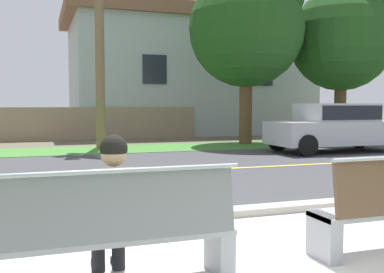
{
  "coord_description": "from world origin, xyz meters",
  "views": [
    {
      "loc": [
        -2.02,
        -3.05,
        1.49
      ],
      "look_at": [
        0.24,
        3.52,
        1.0
      ],
      "focal_mm": 41.96,
      "sensor_mm": 36.0,
      "label": 1
    }
  ],
  "objects_px": {
    "car_silver_far": "(336,125)",
    "shade_tree_left": "(251,21)",
    "bench_left": "(110,235)",
    "seated_person_olive": "(113,203)",
    "shade_tree_centre": "(346,31)"
  },
  "relations": [
    {
      "from": "seated_person_olive",
      "to": "shade_tree_centre",
      "type": "height_order",
      "value": "shade_tree_centre"
    },
    {
      "from": "seated_person_olive",
      "to": "car_silver_far",
      "type": "xyz_separation_m",
      "value": [
        8.38,
        8.28,
        0.18
      ]
    },
    {
      "from": "bench_left",
      "to": "shade_tree_centre",
      "type": "distance_m",
      "value": 16.76
    },
    {
      "from": "seated_person_olive",
      "to": "shade_tree_left",
      "type": "relative_size",
      "value": 0.18
    },
    {
      "from": "car_silver_far",
      "to": "shade_tree_left",
      "type": "distance_m",
      "value": 5.28
    },
    {
      "from": "bench_left",
      "to": "car_silver_far",
      "type": "xyz_separation_m",
      "value": [
        8.43,
        8.45,
        0.39
      ]
    },
    {
      "from": "shade_tree_left",
      "to": "shade_tree_centre",
      "type": "distance_m",
      "value": 4.18
    },
    {
      "from": "car_silver_far",
      "to": "shade_tree_left",
      "type": "relative_size",
      "value": 0.6
    },
    {
      "from": "shade_tree_left",
      "to": "shade_tree_centre",
      "type": "height_order",
      "value": "shade_tree_left"
    },
    {
      "from": "car_silver_far",
      "to": "shade_tree_centre",
      "type": "bearing_deg",
      "value": 49.29
    },
    {
      "from": "seated_person_olive",
      "to": "shade_tree_left",
      "type": "height_order",
      "value": "shade_tree_left"
    },
    {
      "from": "bench_left",
      "to": "shade_tree_left",
      "type": "xyz_separation_m",
      "value": [
        7.1,
        11.89,
        4.17
      ]
    },
    {
      "from": "seated_person_olive",
      "to": "shade_tree_left",
      "type": "xyz_separation_m",
      "value": [
        7.04,
        11.71,
        3.96
      ]
    },
    {
      "from": "bench_left",
      "to": "shade_tree_left",
      "type": "relative_size",
      "value": 0.29
    },
    {
      "from": "bench_left",
      "to": "seated_person_olive",
      "type": "height_order",
      "value": "seated_person_olive"
    }
  ]
}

